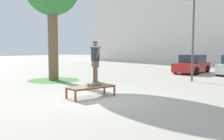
{
  "coord_description": "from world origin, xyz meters",
  "views": [
    {
      "loc": [
        5.67,
        -7.45,
        1.92
      ],
      "look_at": [
        -0.4,
        1.52,
        1.0
      ],
      "focal_mm": 38.72,
      "sensor_mm": 36.0,
      "label": 1
    }
  ],
  "objects": [
    {
      "name": "skateboard",
      "position": [
        -0.33,
        0.22,
        0.54
      ],
      "size": [
        0.57,
        0.8,
        0.09
      ],
      "color": "#9E754C",
      "rests_on": "skate_box"
    },
    {
      "name": "ground_plane",
      "position": [
        0.0,
        0.0,
        0.0
      ],
      "size": [
        120.0,
        120.0,
        0.0
      ],
      "primitive_type": "plane",
      "color": "#B2AA9E"
    },
    {
      "name": "skater",
      "position": [
        -0.33,
        0.22,
        1.53
      ],
      "size": [
        0.91,
        0.56,
        1.69
      ],
      "color": "brown",
      "rests_on": "skateboard"
    },
    {
      "name": "car_red",
      "position": [
        0.07,
        12.53,
        0.69
      ],
      "size": [
        2.16,
        4.32,
        1.5
      ],
      "color": "red",
      "rests_on": "ground"
    },
    {
      "name": "skate_box",
      "position": [
        -0.4,
        0.02,
        0.41
      ],
      "size": [
        1.3,
        2.04,
        0.46
      ],
      "color": "brown",
      "rests_on": "ground"
    },
    {
      "name": "light_post",
      "position": [
        1.55,
        7.3,
        3.83
      ],
      "size": [
        0.36,
        0.36,
        5.83
      ],
      "color": "#4C4C51",
      "rests_on": "ground"
    },
    {
      "name": "building_facade",
      "position": [
        -0.62,
        27.66,
        5.77
      ],
      "size": [
        39.8,
        4.0,
        11.54
      ],
      "primitive_type": "cube",
      "color": "silver",
      "rests_on": "ground"
    },
    {
      "name": "grass_patch_near_left",
      "position": [
        -5.77,
        2.94,
        0.0
      ],
      "size": [
        3.18,
        3.18,
        0.01
      ],
      "primitive_type": "cylinder",
      "color": "#47893D",
      "rests_on": "ground"
    }
  ]
}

